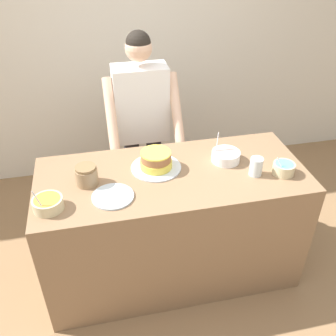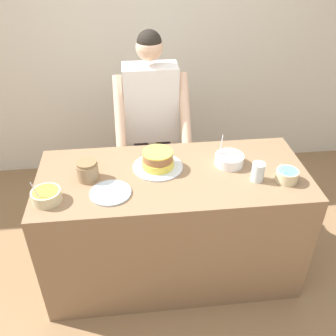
{
  "view_description": "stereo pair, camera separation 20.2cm",
  "coord_description": "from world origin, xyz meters",
  "px_view_note": "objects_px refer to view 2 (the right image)",
  "views": [
    {
      "loc": [
        -0.45,
        -1.56,
        2.31
      ],
      "look_at": [
        -0.04,
        0.34,
        0.98
      ],
      "focal_mm": 40.0,
      "sensor_mm": 36.0,
      "label": 1
    },
    {
      "loc": [
        -0.25,
        -1.59,
        2.31
      ],
      "look_at": [
        -0.04,
        0.34,
        0.98
      ],
      "focal_mm": 40.0,
      "sensor_mm": 36.0,
      "label": 2
    }
  ],
  "objects_px": {
    "person_baker": "(151,116)",
    "ceramic_plate": "(110,193)",
    "frosting_bowl_orange": "(46,195)",
    "drinking_glass": "(258,172)",
    "frosting_bowl_blue": "(287,175)",
    "frosting_bowl_pink": "(229,159)",
    "stoneware_jar": "(87,170)",
    "cake": "(158,161)"
  },
  "relations": [
    {
      "from": "frosting_bowl_blue",
      "to": "drinking_glass",
      "type": "relative_size",
      "value": 1.15
    },
    {
      "from": "ceramic_plate",
      "to": "drinking_glass",
      "type": "bearing_deg",
      "value": 2.56
    },
    {
      "from": "cake",
      "to": "ceramic_plate",
      "type": "bearing_deg",
      "value": -141.15
    },
    {
      "from": "frosting_bowl_blue",
      "to": "frosting_bowl_orange",
      "type": "bearing_deg",
      "value": -178.42
    },
    {
      "from": "frosting_bowl_pink",
      "to": "stoneware_jar",
      "type": "bearing_deg",
      "value": -176.01
    },
    {
      "from": "frosting_bowl_pink",
      "to": "drinking_glass",
      "type": "height_order",
      "value": "frosting_bowl_pink"
    },
    {
      "from": "frosting_bowl_orange",
      "to": "frosting_bowl_pink",
      "type": "bearing_deg",
      "value": 12.86
    },
    {
      "from": "frosting_bowl_pink",
      "to": "ceramic_plate",
      "type": "distance_m",
      "value": 0.83
    },
    {
      "from": "frosting_bowl_pink",
      "to": "cake",
      "type": "bearing_deg",
      "value": 178.55
    },
    {
      "from": "cake",
      "to": "stoneware_jar",
      "type": "bearing_deg",
      "value": -170.31
    },
    {
      "from": "drinking_glass",
      "to": "frosting_bowl_blue",
      "type": "bearing_deg",
      "value": -8.82
    },
    {
      "from": "frosting_bowl_orange",
      "to": "ceramic_plate",
      "type": "height_order",
      "value": "frosting_bowl_orange"
    },
    {
      "from": "frosting_bowl_blue",
      "to": "stoneware_jar",
      "type": "height_order",
      "value": "frosting_bowl_blue"
    },
    {
      "from": "frosting_bowl_orange",
      "to": "stoneware_jar",
      "type": "height_order",
      "value": "frosting_bowl_orange"
    },
    {
      "from": "person_baker",
      "to": "frosting_bowl_pink",
      "type": "xyz_separation_m",
      "value": [
        0.48,
        -0.64,
        -0.04
      ]
    },
    {
      "from": "frosting_bowl_pink",
      "to": "drinking_glass",
      "type": "bearing_deg",
      "value": -55.77
    },
    {
      "from": "frosting_bowl_orange",
      "to": "frosting_bowl_pink",
      "type": "distance_m",
      "value": 1.19
    },
    {
      "from": "cake",
      "to": "drinking_glass",
      "type": "bearing_deg",
      "value": -18.72
    },
    {
      "from": "frosting_bowl_orange",
      "to": "frosting_bowl_pink",
      "type": "xyz_separation_m",
      "value": [
        1.16,
        0.26,
        -0.0
      ]
    },
    {
      "from": "frosting_bowl_blue",
      "to": "drinking_glass",
      "type": "xyz_separation_m",
      "value": [
        -0.18,
        0.03,
        0.02
      ]
    },
    {
      "from": "stoneware_jar",
      "to": "frosting_bowl_orange",
      "type": "bearing_deg",
      "value": -138.61
    },
    {
      "from": "frosting_bowl_orange",
      "to": "drinking_glass",
      "type": "distance_m",
      "value": 1.3
    },
    {
      "from": "cake",
      "to": "ceramic_plate",
      "type": "height_order",
      "value": "cake"
    },
    {
      "from": "cake",
      "to": "drinking_glass",
      "type": "distance_m",
      "value": 0.65
    },
    {
      "from": "person_baker",
      "to": "frosting_bowl_orange",
      "type": "xyz_separation_m",
      "value": [
        -0.68,
        -0.9,
        -0.04
      ]
    },
    {
      "from": "person_baker",
      "to": "ceramic_plate",
      "type": "relative_size",
      "value": 6.47
    },
    {
      "from": "person_baker",
      "to": "frosting_bowl_pink",
      "type": "relative_size",
      "value": 8.46
    },
    {
      "from": "frosting_bowl_blue",
      "to": "drinking_glass",
      "type": "bearing_deg",
      "value": 171.18
    },
    {
      "from": "cake",
      "to": "frosting_bowl_orange",
      "type": "bearing_deg",
      "value": -157.81
    },
    {
      "from": "frosting_bowl_blue",
      "to": "frosting_bowl_pink",
      "type": "distance_m",
      "value": 0.39
    },
    {
      "from": "ceramic_plate",
      "to": "stoneware_jar",
      "type": "distance_m",
      "value": 0.23
    },
    {
      "from": "cake",
      "to": "frosting_bowl_blue",
      "type": "distance_m",
      "value": 0.83
    },
    {
      "from": "frosting_bowl_pink",
      "to": "drinking_glass",
      "type": "relative_size",
      "value": 1.58
    },
    {
      "from": "drinking_glass",
      "to": "stoneware_jar",
      "type": "height_order",
      "value": "stoneware_jar"
    },
    {
      "from": "ceramic_plate",
      "to": "stoneware_jar",
      "type": "relative_size",
      "value": 1.82
    },
    {
      "from": "drinking_glass",
      "to": "stoneware_jar",
      "type": "distance_m",
      "value": 1.08
    },
    {
      "from": "person_baker",
      "to": "ceramic_plate",
      "type": "xyz_separation_m",
      "value": [
        -0.31,
        -0.88,
        -0.07
      ]
    },
    {
      "from": "ceramic_plate",
      "to": "stoneware_jar",
      "type": "height_order",
      "value": "stoneware_jar"
    },
    {
      "from": "ceramic_plate",
      "to": "frosting_bowl_orange",
      "type": "bearing_deg",
      "value": -175.73
    },
    {
      "from": "person_baker",
      "to": "ceramic_plate",
      "type": "height_order",
      "value": "person_baker"
    },
    {
      "from": "frosting_bowl_blue",
      "to": "stoneware_jar",
      "type": "bearing_deg",
      "value": 172.74
    },
    {
      "from": "person_baker",
      "to": "cake",
      "type": "bearing_deg",
      "value": -90.3
    }
  ]
}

